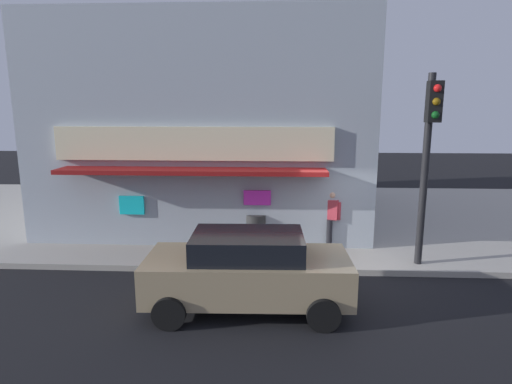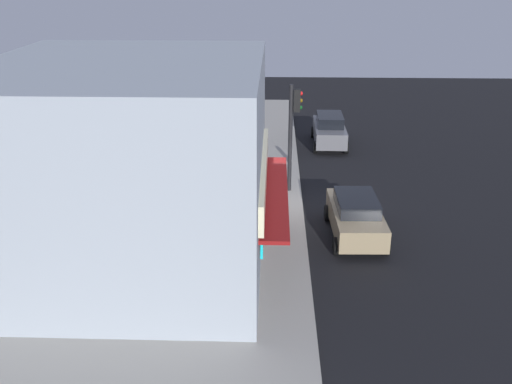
% 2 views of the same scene
% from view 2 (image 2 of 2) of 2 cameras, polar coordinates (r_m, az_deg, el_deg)
% --- Properties ---
extents(ground_plane, '(59.31, 59.31, 0.00)m').
position_cam_2_polar(ground_plane, '(23.79, 4.73, -1.75)').
color(ground_plane, black).
extents(sidewalk, '(39.54, 11.08, 0.16)m').
position_cam_2_polar(sidewalk, '(24.12, -8.52, -1.39)').
color(sidewalk, '#A39E93').
rests_on(sidewalk, ground_plane).
extents(corner_building, '(10.11, 9.63, 6.62)m').
position_cam_2_polar(corner_building, '(19.20, -12.56, 2.95)').
color(corner_building, '#9EA8B2').
rests_on(corner_building, sidewalk).
extents(traffic_light, '(0.32, 0.58, 4.74)m').
position_cam_2_polar(traffic_light, '(24.38, 3.76, 6.86)').
color(traffic_light, black).
rests_on(traffic_light, sidewalk).
extents(fire_hydrant, '(0.48, 0.24, 0.86)m').
position_cam_2_polar(fire_hydrant, '(28.91, 3.44, 3.87)').
color(fire_hydrant, '#B2B2B7').
rests_on(fire_hydrant, sidewalk).
extents(trash_can, '(0.59, 0.59, 0.94)m').
position_cam_2_polar(trash_can, '(21.28, 0.38, -2.82)').
color(trash_can, '#2D2D2D').
rests_on(trash_can, sidewalk).
extents(pedestrian, '(0.52, 0.46, 1.65)m').
position_cam_2_polar(pedestrian, '(23.07, 0.60, 0.37)').
color(pedestrian, black).
rests_on(pedestrian, sidewalk).
extents(parked_car_grey, '(4.24, 1.94, 1.76)m').
position_cam_2_polar(parked_car_grey, '(32.21, 7.40, 6.24)').
color(parked_car_grey, slate).
rests_on(parked_car_grey, ground_plane).
extents(parked_car_tan, '(4.15, 2.06, 1.61)m').
position_cam_2_polar(parked_car_tan, '(21.42, 10.01, -2.39)').
color(parked_car_tan, '#9E8966').
rests_on(parked_car_tan, ground_plane).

